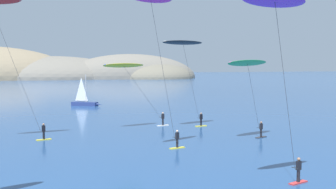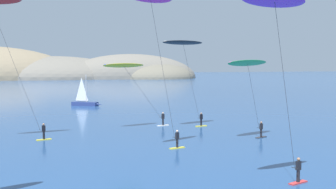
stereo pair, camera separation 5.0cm
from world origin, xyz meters
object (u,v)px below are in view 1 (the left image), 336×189
object	(u,v)px
kitesurfer_yellow	(127,70)
kitesurfer_green	(249,68)
kitesurfer_purple	(277,16)
kitesurfer_magenta	(153,13)
sailboat_near	(86,102)
kitesurfer_black	(184,48)

from	to	relation	value
kitesurfer_yellow	kitesurfer_green	world-z (taller)	kitesurfer_green
kitesurfer_purple	kitesurfer_magenta	size ratio (longest dim) A/B	0.88
sailboat_near	kitesurfer_magenta	bearing A→B (deg)	-87.13
kitesurfer_yellow	kitesurfer_black	bearing A→B (deg)	-10.22
sailboat_near	kitesurfer_black	xyz separation A→B (m)	(8.96, -29.78, 8.93)
sailboat_near	kitesurfer_green	distance (m)	41.34
kitesurfer_yellow	kitesurfer_magenta	distance (m)	14.49
sailboat_near	kitesurfer_purple	xyz separation A→B (m)	(6.88, -54.22, 10.13)
kitesurfer_black	kitesurfer_magenta	bearing A→B (deg)	-119.05
kitesurfer_yellow	kitesurfer_purple	distance (m)	26.31
kitesurfer_purple	kitesurfer_magenta	bearing A→B (deg)	111.47
kitesurfer_black	kitesurfer_purple	world-z (taller)	kitesurfer_purple
kitesurfer_purple	kitesurfer_green	bearing A→B (deg)	68.89
kitesurfer_yellow	kitesurfer_purple	bearing A→B (deg)	-79.96
kitesurfer_black	kitesurfer_purple	bearing A→B (deg)	-94.88
sailboat_near	kitesurfer_black	world-z (taller)	kitesurfer_black
kitesurfer_magenta	kitesurfer_green	bearing A→B (deg)	17.54
kitesurfer_yellow	kitesurfer_black	xyz separation A→B (m)	(6.62, -1.19, 2.61)
kitesurfer_black	kitesurfer_magenta	world-z (taller)	kitesurfer_magenta
kitesurfer_black	kitesurfer_purple	xyz separation A→B (m)	(-2.09, -24.44, 1.20)
sailboat_near	kitesurfer_green	size ratio (longest dim) A/B	0.69
kitesurfer_yellow	kitesurfer_black	world-z (taller)	kitesurfer_black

